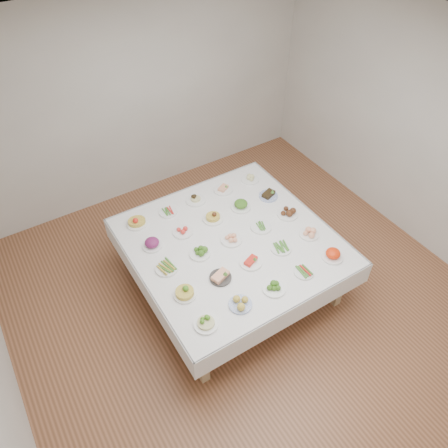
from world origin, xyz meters
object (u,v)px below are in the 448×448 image
dish_12 (231,238)px  dish_0 (206,321)px  dish_24 (250,178)px  display_table (231,245)px

dish_12 → dish_0: bearing=-134.9°
dish_0 → dish_24: 2.20m
display_table → dish_0: size_ratio=9.46×
display_table → dish_24: size_ratio=9.63×
dish_0 → dish_24: dish_0 is taller
display_table → dish_0: bearing=-134.8°
display_table → dish_24: bearing=44.7°
display_table → dish_12: dish_12 is taller
display_table → dish_12: (0.00, -0.00, 0.11)m
display_table → dish_0: (-0.78, -0.78, 0.12)m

